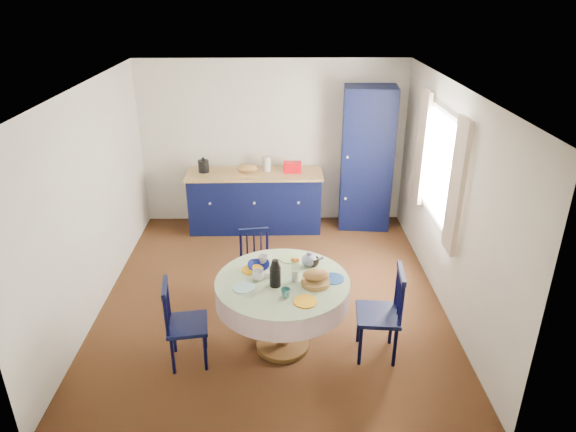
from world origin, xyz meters
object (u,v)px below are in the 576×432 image
(chair_left, at_px, (183,323))
(mug_a, at_px, (258,275))
(dining_table, at_px, (283,291))
(cobalt_bowl, at_px, (259,266))
(kitchen_counter, at_px, (255,200))
(pantry_cabinet, at_px, (367,159))
(mug_d, at_px, (263,260))
(chair_right, at_px, (382,313))
(mug_c, at_px, (313,262))
(chair_far, at_px, (255,266))
(mug_b, at_px, (286,293))

(chair_left, distance_m, mug_a, 0.86)
(dining_table, xyz_separation_m, mug_a, (-0.25, 0.02, 0.17))
(chair_left, xyz_separation_m, mug_a, (0.73, 0.23, 0.39))
(mug_a, distance_m, cobalt_bowl, 0.21)
(kitchen_counter, height_order, pantry_cabinet, pantry_cabinet)
(kitchen_counter, xyz_separation_m, mug_d, (0.20, -2.54, 0.39))
(mug_a, bearing_deg, chair_right, -6.93)
(dining_table, relative_size, mug_c, 11.36)
(pantry_cabinet, height_order, dining_table, pantry_cabinet)
(kitchen_counter, relative_size, chair_left, 2.22)
(mug_a, xyz_separation_m, mug_c, (0.56, 0.26, -0.00))
(pantry_cabinet, xyz_separation_m, chair_left, (-2.25, -3.18, -0.61))
(mug_c, bearing_deg, kitchen_counter, 105.47)
(chair_left, relative_size, mug_c, 7.78)
(chair_far, distance_m, mug_d, 0.74)
(kitchen_counter, relative_size, cobalt_bowl, 8.91)
(kitchen_counter, relative_size, pantry_cabinet, 0.94)
(pantry_cabinet, bearing_deg, dining_table, -107.62)
(chair_left, relative_size, mug_b, 10.23)
(pantry_cabinet, distance_m, chair_far, 2.67)
(dining_table, distance_m, chair_right, 1.00)
(chair_right, bearing_deg, mug_c, -115.84)
(kitchen_counter, distance_m, mug_a, 2.88)
(mug_c, distance_m, mug_d, 0.52)
(pantry_cabinet, distance_m, mug_a, 3.33)
(chair_right, bearing_deg, kitchen_counter, -149.69)
(chair_left, bearing_deg, mug_d, -63.51)
(mug_d, bearing_deg, mug_c, -6.02)
(chair_far, bearing_deg, mug_d, -86.34)
(pantry_cabinet, xyz_separation_m, mug_b, (-1.25, -3.26, -0.23))
(mug_c, bearing_deg, pantry_cabinet, 70.42)
(kitchen_counter, relative_size, chair_far, 2.35)
(dining_table, xyz_separation_m, cobalt_bowl, (-0.25, 0.24, 0.15))
(chair_right, relative_size, mug_d, 9.54)
(chair_left, height_order, mug_b, chair_left)
(mug_b, relative_size, cobalt_bowl, 0.39)
(chair_right, distance_m, mug_b, 1.03)
(kitchen_counter, relative_size, mug_d, 19.58)
(mug_c, height_order, cobalt_bowl, mug_c)
(kitchen_counter, bearing_deg, mug_c, -74.94)
(pantry_cabinet, height_order, mug_d, pantry_cabinet)
(mug_d, distance_m, cobalt_bowl, 0.11)
(chair_right, height_order, mug_d, chair_right)
(pantry_cabinet, height_order, chair_left, pantry_cabinet)
(chair_right, height_order, mug_b, chair_right)
(pantry_cabinet, xyz_separation_m, mug_a, (-1.52, -2.95, -0.22))
(dining_table, height_order, mug_b, dining_table)
(kitchen_counter, distance_m, cobalt_bowl, 2.67)
(kitchen_counter, bearing_deg, chair_far, -87.94)
(kitchen_counter, xyz_separation_m, mug_c, (0.72, -2.60, 0.39))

